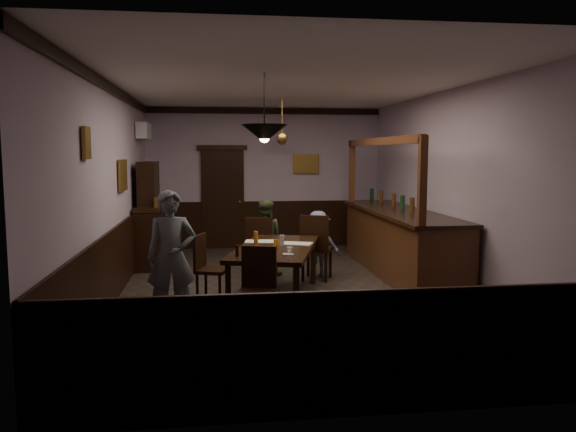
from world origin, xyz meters
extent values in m
cube|color=#2D2621|center=(0.00, 0.00, -0.01)|extent=(5.00, 8.00, 0.01)
cube|color=white|center=(0.00, 0.00, 3.00)|extent=(5.00, 8.00, 0.01)
cube|color=#B69CB5|center=(0.00, 4.00, 1.50)|extent=(5.00, 0.01, 3.00)
cube|color=#B69CB5|center=(0.00, -4.00, 1.50)|extent=(5.00, 0.01, 3.00)
cube|color=#B69CB5|center=(-2.50, 0.00, 1.50)|extent=(0.01, 8.00, 3.00)
cube|color=#B69CB5|center=(2.50, 0.00, 1.50)|extent=(0.01, 8.00, 3.00)
cube|color=black|center=(-0.24, -0.43, 0.72)|extent=(1.56, 2.39, 0.06)
cube|color=black|center=(-0.92, -1.30, 0.34)|extent=(0.07, 0.07, 0.69)
cube|color=black|center=(-0.11, -1.52, 0.34)|extent=(0.07, 0.07, 0.69)
cube|color=black|center=(-0.37, 0.67, 0.34)|extent=(0.07, 0.07, 0.69)
cube|color=black|center=(0.44, 0.44, 0.34)|extent=(0.07, 0.07, 0.69)
cube|color=black|center=(-0.31, 0.99, 0.47)|extent=(0.56, 0.56, 0.05)
cube|color=black|center=(-0.38, 0.81, 0.75)|extent=(0.43, 0.18, 0.52)
cube|color=black|center=(-0.08, 1.10, 0.22)|extent=(0.04, 0.04, 0.45)
cube|color=black|center=(-0.42, 1.22, 0.22)|extent=(0.04, 0.04, 0.45)
cube|color=black|center=(-0.20, 0.77, 0.22)|extent=(0.04, 0.04, 0.45)
cube|color=black|center=(-0.54, 0.88, 0.22)|extent=(0.04, 0.04, 0.45)
cube|color=black|center=(0.56, 0.75, 0.49)|extent=(0.60, 0.60, 0.05)
cube|color=black|center=(0.48, 0.56, 0.79)|extent=(0.44, 0.22, 0.55)
cube|color=black|center=(0.80, 0.85, 0.24)|extent=(0.04, 0.04, 0.47)
cube|color=black|center=(0.45, 0.99, 0.24)|extent=(0.04, 0.04, 0.47)
cube|color=black|center=(0.66, 0.51, 0.24)|extent=(0.04, 0.04, 0.47)
cube|color=black|center=(0.31, 0.65, 0.24)|extent=(0.04, 0.04, 0.47)
cube|color=black|center=(-0.62, -1.78, 0.44)|extent=(0.52, 0.52, 0.05)
cube|color=black|center=(-0.56, -1.60, 0.71)|extent=(0.41, 0.16, 0.49)
cube|color=black|center=(-0.83, -1.89, 0.21)|extent=(0.04, 0.04, 0.42)
cube|color=black|center=(-0.51, -1.99, 0.21)|extent=(0.04, 0.04, 0.42)
cube|color=black|center=(-0.73, -1.57, 0.21)|extent=(0.04, 0.04, 0.42)
cube|color=black|center=(-0.41, -1.66, 0.21)|extent=(0.04, 0.04, 0.42)
cube|color=black|center=(-1.11, -0.39, 0.43)|extent=(0.51, 0.51, 0.05)
cube|color=black|center=(-1.28, -0.33, 0.69)|extent=(0.17, 0.39, 0.48)
cube|color=black|center=(-1.02, -0.60, 0.20)|extent=(0.04, 0.04, 0.41)
cube|color=black|center=(-0.91, -0.29, 0.20)|extent=(0.04, 0.04, 0.41)
cube|color=black|center=(-1.32, -0.49, 0.20)|extent=(0.04, 0.04, 0.41)
cube|color=black|center=(-1.21, -0.18, 0.20)|extent=(0.04, 0.04, 0.41)
imported|color=slate|center=(-1.59, -1.35, 0.80)|extent=(0.62, 0.45, 1.60)
imported|color=#455130|center=(-0.26, 1.19, 0.64)|extent=(0.69, 0.57, 1.28)
imported|color=slate|center=(0.61, 0.94, 0.54)|extent=(0.75, 0.48, 1.09)
cube|color=silver|center=(-0.43, 0.03, 0.75)|extent=(0.46, 0.35, 0.01)
cube|color=silver|center=(0.09, -0.24, 0.75)|extent=(0.50, 0.43, 0.01)
cube|color=#E6F158|center=(-0.34, -0.65, 0.75)|extent=(0.18, 0.18, 0.00)
cylinder|color=white|center=(-0.15, -1.07, 0.76)|extent=(0.15, 0.15, 0.01)
imported|color=white|center=(-0.12, -1.00, 0.80)|extent=(0.10, 0.10, 0.07)
cylinder|color=white|center=(-0.42, -0.93, 0.76)|extent=(0.22, 0.22, 0.01)
torus|color=#C68C47|center=(-0.46, -0.95, 0.79)|extent=(0.13, 0.13, 0.04)
torus|color=#C68C47|center=(-0.39, -0.93, 0.79)|extent=(0.13, 0.13, 0.04)
cylinder|color=#FFAA15|center=(-0.25, -0.56, 0.81)|extent=(0.07, 0.07, 0.12)
cylinder|color=#BF721E|center=(-0.51, -0.30, 0.85)|extent=(0.06, 0.06, 0.20)
cylinder|color=silver|center=(-0.15, -0.37, 0.82)|extent=(0.06, 0.06, 0.15)
cylinder|color=black|center=(-0.80, -1.09, 0.82)|extent=(0.04, 0.04, 0.14)
cube|color=black|center=(-2.20, 2.27, 0.51)|extent=(0.51, 1.43, 1.02)
cube|color=black|center=(-2.20, 2.27, 1.07)|extent=(0.49, 1.37, 0.08)
cube|color=black|center=(-2.25, 2.27, 1.48)|extent=(0.31, 0.92, 0.81)
cube|color=#472213|center=(2.00, 0.93, 0.52)|extent=(0.85, 3.98, 1.04)
cube|color=black|center=(1.98, 0.93, 1.06)|extent=(0.95, 4.07, 0.06)
cube|color=#472213|center=(1.62, 0.93, 2.22)|extent=(0.10, 3.88, 0.12)
cube|color=#472213|center=(1.62, -0.97, 1.66)|extent=(0.10, 0.10, 1.23)
cube|color=#472213|center=(1.62, 2.82, 1.66)|extent=(0.10, 0.10, 1.23)
cube|color=black|center=(-0.90, 3.95, 1.05)|extent=(0.90, 0.06, 2.10)
cube|color=white|center=(-2.38, 2.90, 2.45)|extent=(0.20, 0.85, 0.30)
cube|color=olive|center=(-2.46, -1.60, 2.15)|extent=(0.04, 0.28, 0.36)
cube|color=olive|center=(-2.46, 0.80, 1.70)|extent=(0.04, 0.62, 0.48)
cube|color=olive|center=(0.90, 3.96, 1.80)|extent=(0.55, 0.04, 0.42)
cylinder|color=black|center=(-0.46, -1.20, 2.64)|extent=(0.02, 0.02, 0.73)
cone|color=black|center=(-0.46, -1.20, 2.27)|extent=(0.56, 0.56, 0.22)
sphere|color=#FFD88C|center=(-0.46, -1.20, 2.22)|extent=(0.12, 0.12, 0.12)
cylinder|color=#BF8C3F|center=(0.10, 1.65, 2.65)|extent=(0.02, 0.02, 0.70)
cone|color=#BF8C3F|center=(0.10, 1.65, 2.30)|extent=(0.20, 0.20, 0.22)
sphere|color=#FFD88C|center=(0.10, 1.65, 2.25)|extent=(0.12, 0.12, 0.12)
cylinder|color=#BF8C3F|center=(0.30, 3.34, 2.65)|extent=(0.02, 0.02, 0.70)
cone|color=#BF8C3F|center=(0.30, 3.34, 2.30)|extent=(0.20, 0.20, 0.22)
sphere|color=#FFD88C|center=(0.30, 3.34, 2.25)|extent=(0.12, 0.12, 0.12)
camera|label=1|loc=(-1.06, -8.05, 2.04)|focal=35.00mm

